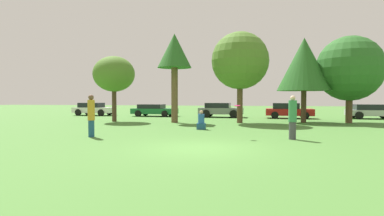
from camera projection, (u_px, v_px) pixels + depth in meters
name	position (u px, v px, depth m)	size (l,w,h in m)	color
ground_plane	(201.00, 148.00, 10.94)	(120.00, 120.00, 0.00)	#477A33
person_thrower	(91.00, 115.00, 14.09)	(0.32, 0.32, 1.94)	navy
person_catcher	(293.00, 117.00, 13.29)	(0.35, 0.35, 1.89)	#3F3F47
frisbee	(237.00, 106.00, 13.69)	(0.26, 0.26, 0.06)	#F21E72
bystander_sitting	(201.00, 122.00, 17.55)	(0.48, 0.40, 1.08)	navy
tree_0	(114.00, 74.00, 23.28)	(3.11, 3.11, 4.92)	#473323
tree_1	(174.00, 53.00, 22.26)	(2.45, 2.45, 6.42)	brown
tree_2	(240.00, 61.00, 21.92)	(4.06, 4.06, 6.46)	brown
tree_3	(304.00, 64.00, 22.28)	(3.82, 3.82, 6.13)	#473323
tree_4	(350.00, 69.00, 21.96)	(4.60, 4.60, 6.17)	brown
parked_car_white	(93.00, 109.00, 31.54)	(4.15, 2.01, 1.29)	silver
parked_car_green	(154.00, 110.00, 30.09)	(4.38, 2.21, 1.16)	#196633
parked_car_grey	(220.00, 110.00, 28.65)	(4.10, 2.24, 1.32)	slate
parked_car_red	(288.00, 110.00, 27.05)	(4.07, 2.06, 1.34)	red
parked_car_silver	(370.00, 111.00, 26.50)	(3.98, 2.26, 1.24)	#B2B2B7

